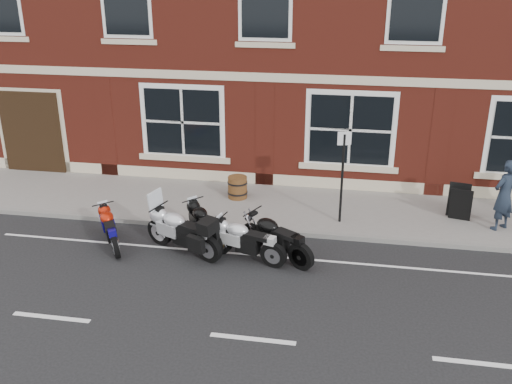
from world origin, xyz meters
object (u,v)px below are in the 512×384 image
moto_sport_black (205,223)px  pedestrian_left (504,195)px  parking_sign (343,171)px  moto_sport_silver (245,239)px  barrel_planter (238,187)px  a_board_sign (460,202)px  moto_naked_black (275,236)px  moto_touring_silver (182,229)px  moto_sport_red (112,227)px

moto_sport_black → pedestrian_left: 7.48m
pedestrian_left → parking_sign: bearing=-35.1°
moto_sport_silver → barrel_planter: 3.48m
moto_sport_silver → pedestrian_left: size_ratio=1.07×
moto_sport_black → parking_sign: size_ratio=0.68×
moto_sport_black → a_board_sign: bearing=-16.7°
pedestrian_left → moto_naked_black: bearing=-16.0°
moto_touring_silver → pedestrian_left: (7.66, 2.38, 0.45)m
moto_sport_red → moto_sport_black: moto_sport_black is taller
moto_touring_silver → pedestrian_left: pedestrian_left is taller
moto_sport_black → parking_sign: (3.22, 1.52, 1.02)m
pedestrian_left → barrel_planter: size_ratio=2.90×
moto_touring_silver → moto_sport_black: 0.73m
parking_sign → a_board_sign: bearing=2.2°
moto_sport_red → pedestrian_left: size_ratio=0.90×
moto_sport_black → pedestrian_left: bearing=-22.6°
pedestrian_left → parking_sign: parking_sign is taller
moto_sport_black → moto_sport_silver: (1.13, -0.70, 0.02)m
moto_sport_black → a_board_sign: 6.70m
moto_sport_silver → moto_naked_black: moto_naked_black is taller
moto_touring_silver → barrel_planter: 3.33m
moto_sport_red → moto_naked_black: (4.00, 0.05, 0.08)m
moto_touring_silver → barrel_planter: moto_touring_silver is taller
moto_touring_silver → a_board_sign: size_ratio=2.24×
moto_sport_black → pedestrian_left: pedestrian_left is taller
moto_sport_red → moto_naked_black: moto_naked_black is taller
barrel_planter → parking_sign: 3.36m
moto_sport_black → moto_naked_black: size_ratio=0.87×
moto_touring_silver → parking_sign: size_ratio=0.85×
barrel_planter → parking_sign: (2.97, -1.14, 1.09)m
moto_naked_black → barrel_planter: 3.53m
moto_sport_silver → parking_sign: bearing=-25.3°
parking_sign → barrel_planter: bearing=147.7°
moto_sport_black → moto_naked_black: (1.80, -0.50, 0.05)m
parking_sign → moto_sport_black: bearing=-165.9°
a_board_sign → moto_sport_black: bearing=-147.4°
moto_sport_silver → a_board_sign: (5.18, 2.97, 0.06)m
moto_sport_black → barrel_planter: moto_sport_black is taller
moto_sport_black → moto_sport_silver: 1.33m
moto_touring_silver → a_board_sign: moto_touring_silver is taller
moto_sport_silver → a_board_sign: a_board_sign is taller
moto_sport_black → moto_naked_black: bearing=-52.1°
moto_sport_silver → pedestrian_left: pedestrian_left is taller
moto_sport_silver → barrel_planter: moto_sport_silver is taller
moto_sport_silver → moto_naked_black: 0.70m
moto_sport_silver → parking_sign: parking_sign is taller
pedestrian_left → parking_sign: size_ratio=0.76×
a_board_sign → pedestrian_left: bearing=-14.0°
moto_sport_red → parking_sign: bearing=-10.7°
pedestrian_left → a_board_sign: bearing=-65.7°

